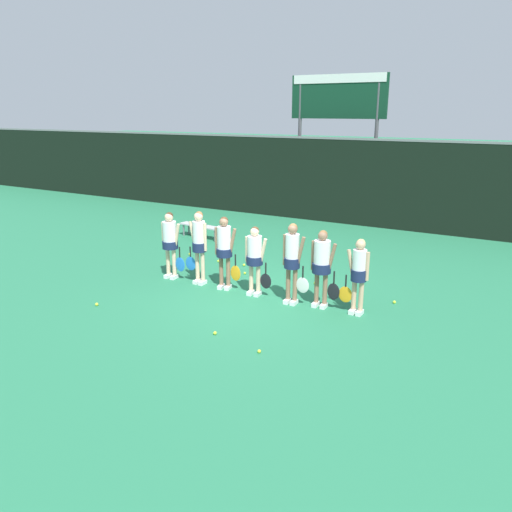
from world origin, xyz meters
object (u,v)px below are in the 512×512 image
tennis_ball_0 (215,333)px  tennis_ball_1 (294,285)px  tennis_ball_6 (190,254)px  tennis_ball_7 (259,351)px  scoreboard (338,107)px  tennis_ball_5 (315,283)px  bench_courtside (201,227)px  tennis_ball_2 (97,304)px  player_4 (292,257)px  player_5 (322,262)px  tennis_ball_8 (245,273)px  player_3 (255,255)px  tennis_ball_9 (394,302)px  player_6 (359,271)px  player_0 (170,239)px  tennis_ball_3 (244,265)px  tennis_ball_4 (218,261)px  player_2 (224,247)px  player_1 (199,241)px

tennis_ball_0 → tennis_ball_1: same height
tennis_ball_6 → tennis_ball_7: size_ratio=1.03×
scoreboard → tennis_ball_5: bearing=-71.9°
bench_courtside → tennis_ball_2: bench_courtside is taller
player_4 → player_5: player_4 is taller
scoreboard → tennis_ball_8: scoreboard is taller
player_4 → tennis_ball_0: (-0.58, -2.18, -1.03)m
player_3 → tennis_ball_9: (2.97, 1.03, -0.92)m
player_3 → player_5: bearing=-2.5°
player_6 → tennis_ball_6: (-5.70, 1.82, -0.90)m
scoreboard → player_0: size_ratio=3.19×
tennis_ball_0 → tennis_ball_6: 5.55m
tennis_ball_1 → tennis_ball_3: (-1.89, 0.77, 0.00)m
player_5 → player_6: 0.81m
player_4 → player_5: (0.63, 0.14, -0.05)m
bench_courtside → tennis_ball_0: (4.58, -6.02, -0.34)m
bench_courtside → player_5: 6.90m
tennis_ball_5 → player_4: bearing=-88.8°
tennis_ball_4 → tennis_ball_9: size_ratio=0.94×
bench_courtside → tennis_ball_3: bench_courtside is taller
tennis_ball_9 → tennis_ball_4: bearing=172.3°
player_3 → player_6: (2.41, 0.08, -0.01)m
player_3 → player_5: 1.61m
scoreboard → player_2: bearing=-84.5°
player_2 → tennis_ball_0: bearing=-73.0°
tennis_ball_2 → tennis_ball_8: 3.87m
player_2 → tennis_ball_3: bearing=94.9°
tennis_ball_5 → tennis_ball_7: size_ratio=1.02×
player_0 → player_2: size_ratio=0.97×
tennis_ball_3 → tennis_ball_5: tennis_ball_3 is taller
player_1 → tennis_ball_0: 3.17m
player_6 → tennis_ball_5: 2.14m
player_3 → tennis_ball_5: size_ratio=24.49×
bench_courtside → player_6: (6.59, -3.69, 0.57)m
player_6 → tennis_ball_0: player_6 is taller
tennis_ball_9 → player_6: bearing=-120.4°
tennis_ball_7 → player_4: bearing=102.2°
player_4 → tennis_ball_3: bearing=140.4°
player_1 → tennis_ball_7: size_ratio=27.84×
scoreboard → tennis_ball_6: 8.90m
player_1 → tennis_ball_5: bearing=29.9°
player_4 → player_6: bearing=4.7°
bench_courtside → tennis_ball_1: (4.73, -2.78, -0.34)m
player_4 → tennis_ball_9: player_4 is taller
player_1 → tennis_ball_5: 3.02m
player_0 → tennis_ball_2: (-0.24, -2.31, -0.98)m
player_0 → tennis_ball_7: 4.76m
bench_courtside → tennis_ball_0: size_ratio=25.47×
scoreboard → bench_courtside: size_ratio=3.12×
tennis_ball_1 → player_4: bearing=-68.2°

